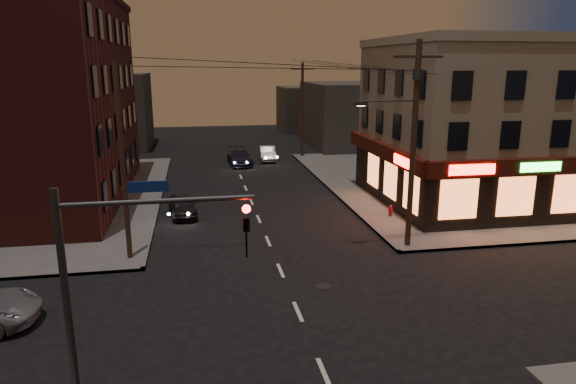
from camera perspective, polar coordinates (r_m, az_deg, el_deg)
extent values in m
plane|color=black|center=(19.76, 1.11, -13.16)|extent=(120.00, 120.00, 0.00)
cube|color=#514F4C|center=(43.06, 19.99, 1.20)|extent=(24.00, 28.00, 0.15)
cube|color=gray|center=(36.59, 22.20, 6.94)|extent=(15.00, 12.00, 10.00)
cube|color=gray|center=(36.40, 22.99, 15.15)|extent=(15.20, 12.20, 0.50)
cube|color=black|center=(32.33, 27.21, -0.37)|extent=(15.12, 0.25, 3.40)
cube|color=black|center=(33.77, 10.92, 1.52)|extent=(0.25, 12.12, 3.40)
cube|color=#40110A|center=(31.74, 27.89, 2.65)|extent=(15.60, 0.50, 0.90)
cube|color=#40110A|center=(33.33, 10.58, 4.53)|extent=(0.50, 12.60, 0.90)
cube|color=#FF140C|center=(28.57, 19.79, 2.36)|extent=(2.60, 0.06, 0.55)
cube|color=#26FF3F|center=(30.75, 26.28, 2.51)|extent=(2.40, 0.06, 0.50)
cube|color=#FF140C|center=(29.75, 12.65, 3.29)|extent=(0.06, 2.60, 0.55)
cube|color=orange|center=(31.83, 26.53, -0.31)|extent=(12.40, 0.08, 2.20)
cube|color=orange|center=(32.79, 11.30, 1.31)|extent=(0.08, 8.40, 2.20)
cube|color=#4D1C18|center=(37.94, -27.43, 8.91)|extent=(12.00, 20.00, 13.00)
cube|color=#3F3D3A|center=(58.19, 7.40, 8.50)|extent=(10.00, 12.00, 7.00)
cube|color=#3F3D3A|center=(60.19, -19.50, 8.48)|extent=(9.00, 10.00, 8.00)
cube|color=#3F3D3A|center=(71.19, 2.41, 9.20)|extent=(8.00, 8.00, 6.00)
cylinder|color=#382619|center=(25.51, 13.74, 4.90)|extent=(0.28, 0.28, 10.00)
cube|color=#382619|center=(25.22, 14.31, 14.36)|extent=(2.40, 0.12, 0.12)
cylinder|color=#333538|center=(25.22, 14.19, 12.54)|extent=(0.44, 0.44, 0.50)
cylinder|color=#333538|center=(24.77, 11.24, 9.89)|extent=(2.60, 0.10, 0.10)
cube|color=#333538|center=(24.31, 8.11, 9.71)|extent=(0.60, 0.25, 0.18)
cube|color=#FFD88C|center=(24.31, 8.10, 9.47)|extent=(0.35, 0.15, 0.04)
cylinder|color=#382619|center=(50.48, 1.60, 9.08)|extent=(0.26, 0.26, 9.00)
cylinder|color=#382619|center=(24.35, -17.89, 3.00)|extent=(0.24, 0.24, 9.00)
cylinder|color=#333538|center=(13.38, -23.17, -13.05)|extent=(0.18, 0.18, 6.40)
cylinder|color=#333538|center=(12.05, -14.24, -1.00)|extent=(4.40, 0.12, 0.12)
imported|color=black|center=(12.20, -4.69, -2.86)|extent=(0.16, 0.20, 1.00)
sphere|color=#FF0C05|center=(12.01, -4.65, -1.89)|extent=(0.20, 0.20, 0.20)
cube|color=navy|center=(11.98, -15.29, 0.57)|extent=(0.90, 0.05, 0.25)
imported|color=black|center=(31.92, -11.64, -1.46)|extent=(1.95, 3.97, 1.30)
imported|color=gray|center=(49.36, -2.31, 4.31)|extent=(1.64, 4.17, 1.35)
imported|color=black|center=(47.40, -5.39, 3.88)|extent=(2.22, 4.94, 1.41)
cylinder|color=maroon|center=(31.37, 11.30, -2.15)|extent=(0.22, 0.22, 0.55)
sphere|color=maroon|center=(31.29, 11.33, -1.62)|extent=(0.22, 0.22, 0.22)
cylinder|color=maroon|center=(31.34, 11.31, -1.96)|extent=(0.30, 0.13, 0.11)
cylinder|color=maroon|center=(31.34, 11.31, -1.96)|extent=(0.13, 0.30, 0.11)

